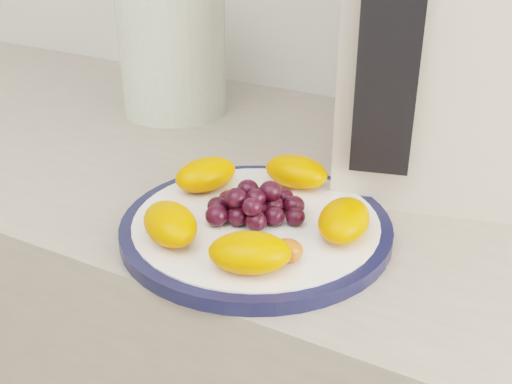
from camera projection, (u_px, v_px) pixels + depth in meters
The scene contains 6 objects.
plate_rim at pixel (256, 228), 0.68m from camera, with size 0.29×0.29×0.01m, color #121637.
plate_face at pixel (256, 227), 0.68m from camera, with size 0.26×0.26×0.02m, color white.
canister at pixel (173, 50), 0.99m from camera, with size 0.17×0.17×0.20m, color #3F6415.
appliance_body at pixel (441, 22), 0.77m from camera, with size 0.21×0.30×0.37m, color beige.
appliance_panel at pixel (390, 46), 0.65m from camera, with size 0.06×0.02×0.27m, color black.
fruit_plate at pixel (254, 207), 0.67m from camera, with size 0.25×0.24×0.04m.
Camera 1 is at (0.38, 0.51, 1.25)m, focal length 45.00 mm.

